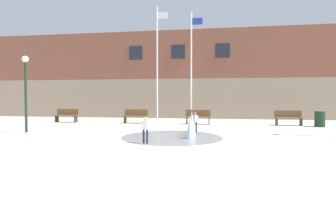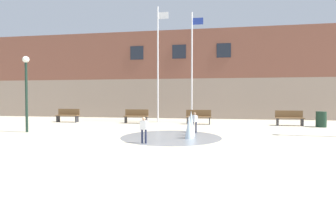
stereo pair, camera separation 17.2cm
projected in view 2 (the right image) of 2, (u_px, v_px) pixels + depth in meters
ground_plane at (105, 168)px, 6.41m from camera, size 100.00×100.00×0.00m
library_building at (183, 77)px, 23.98m from camera, size 36.00×6.05×7.13m
splash_fountain at (184, 129)px, 11.32m from camera, size 4.34×4.34×1.12m
park_bench_left_of_flagpoles at (68, 115)px, 18.08m from camera, size 1.60×0.44×0.91m
park_bench_under_left_flagpole at (136, 116)px, 17.33m from camera, size 1.60×0.44×0.91m
park_bench_near_trashcan at (198, 117)px, 16.70m from camera, size 1.60×0.44×0.91m
park_bench_far_right at (289, 118)px, 15.84m from camera, size 1.60×0.44×0.91m
child_in_fountain at (144, 128)px, 9.75m from camera, size 0.31×0.15×0.99m
child_with_pink_shirt at (195, 121)px, 12.74m from camera, size 0.31×0.24×0.99m
flagpole_left at (158, 61)px, 18.12m from camera, size 0.80×0.10×7.96m
flagpole_right at (192, 64)px, 17.74m from camera, size 0.80×0.10×7.46m
lamp_post_left_lane at (26, 82)px, 12.84m from camera, size 0.32×0.32×3.73m
trash_can at (321, 119)px, 15.06m from camera, size 0.56×0.56×0.90m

